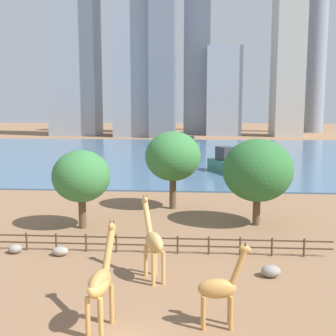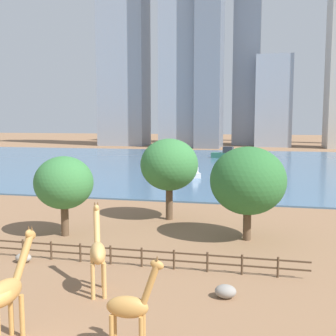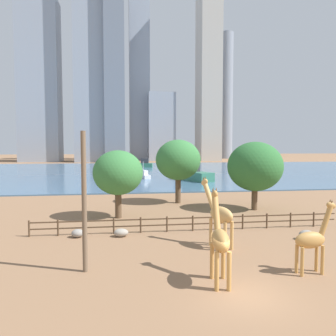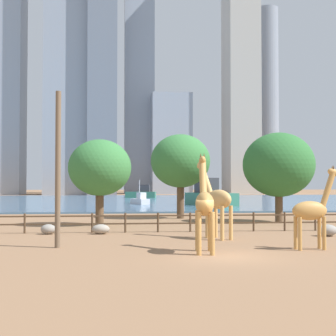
{
  "view_description": "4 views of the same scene",
  "coord_description": "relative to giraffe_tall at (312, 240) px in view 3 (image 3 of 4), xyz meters",
  "views": [
    {
      "loc": [
        3.63,
        -16.58,
        10.18
      ],
      "look_at": [
        0.26,
        31.76,
        3.32
      ],
      "focal_mm": 45.0,
      "sensor_mm": 36.0,
      "label": 1
    },
    {
      "loc": [
        9.96,
        -14.0,
        9.68
      ],
      "look_at": [
        -1.36,
        36.29,
        3.83
      ],
      "focal_mm": 45.0,
      "sensor_mm": 36.0,
      "label": 2
    },
    {
      "loc": [
        -5.67,
        -14.57,
        7.13
      ],
      "look_at": [
        1.16,
        34.52,
        3.8
      ],
      "focal_mm": 35.0,
      "sensor_mm": 36.0,
      "label": 3
    },
    {
      "loc": [
        -4.91,
        -22.48,
        3.22
      ],
      "look_at": [
        0.78,
        33.14,
        4.98
      ],
      "focal_mm": 55.0,
      "sensor_mm": 36.0,
      "label": 4
    }
  ],
  "objects": [
    {
      "name": "ground_plane",
      "position": [
        -4.75,
        77.96,
        -1.93
      ],
      "size": [
        400.0,
        400.0,
        0.0
      ],
      "primitive_type": "plane",
      "color": "#8C6647"
    },
    {
      "name": "harbor_water",
      "position": [
        -4.75,
        74.96,
        -1.83
      ],
      "size": [
        180.0,
        86.0,
        0.2
      ],
      "primitive_type": "cube",
      "color": "#476B8C",
      "rests_on": "ground"
    },
    {
      "name": "giraffe_tall",
      "position": [
        0.0,
        0.0,
        0.0
      ],
      "size": [
        2.54,
        0.85,
        4.17
      ],
      "rotation": [
        0.0,
        0.0,
        0.07
      ],
      "color": "#C18C47",
      "rests_on": "ground"
    },
    {
      "name": "giraffe_companion",
      "position": [
        -5.47,
        -0.49,
        0.37
      ],
      "size": [
        1.11,
        3.49,
        4.81
      ],
      "rotation": [
        0.0,
        0.0,
        1.45
      ],
      "color": "#C18C47",
      "rests_on": "ground"
    },
    {
      "name": "giraffe_young",
      "position": [
        -3.69,
        5.48,
        0.4
      ],
      "size": [
        1.94,
        3.41,
        4.88
      ],
      "rotation": [
        0.0,
        0.0,
        1.98
      ],
      "color": "tan",
      "rests_on": "ground"
    },
    {
      "name": "utility_pole",
      "position": [
        -12.58,
        2.04,
        2.05
      ],
      "size": [
        0.28,
        0.28,
        7.97
      ],
      "primitive_type": "cylinder",
      "color": "brown",
      "rests_on": "ground"
    },
    {
      "name": "boulder_near_fence",
      "position": [
        -13.95,
        9.28,
        -1.61
      ],
      "size": [
        0.97,
        0.86,
        0.64
      ],
      "primitive_type": "ellipsoid",
      "color": "gray",
      "rests_on": "ground"
    },
    {
      "name": "boulder_by_pole",
      "position": [
        3.43,
        6.23,
        -1.57
      ],
      "size": [
        1.18,
        0.97,
        0.73
      ],
      "primitive_type": "ellipsoid",
      "color": "gray",
      "rests_on": "ground"
    },
    {
      "name": "boulder_small",
      "position": [
        -10.59,
        9.02,
        -1.62
      ],
      "size": [
        1.14,
        0.84,
        0.63
      ],
      "primitive_type": "ellipsoid",
      "color": "gray",
      "rests_on": "ground"
    },
    {
      "name": "enclosure_fence",
      "position": [
        -5.16,
        9.96,
        -1.17
      ],
      "size": [
        26.12,
        0.14,
        1.3
      ],
      "color": "#4C3826",
      "rests_on": "ground"
    },
    {
      "name": "tree_left_large",
      "position": [
        -10.88,
        15.88,
        2.55
      ],
      "size": [
        4.91,
        4.91,
        6.72
      ],
      "color": "brown",
      "rests_on": "ground"
    },
    {
      "name": "tree_center_broad",
      "position": [
        -3.57,
        23.51,
        3.44
      ],
      "size": [
        5.6,
        5.6,
        7.93
      ],
      "color": "brown",
      "rests_on": "ground"
    },
    {
      "name": "tree_right_tall",
      "position": [
        4.14,
        17.92,
        2.92
      ],
      "size": [
        6.09,
        6.09,
        7.61
      ],
      "color": "brown",
      "rests_on": "ground"
    },
    {
      "name": "boat_ferry",
      "position": [
        3.77,
        47.92,
        -0.4
      ],
      "size": [
        6.59,
        9.49,
        3.94
      ],
      "rotation": [
        0.0,
        0.0,
        5.13
      ],
      "color": "#337259",
      "rests_on": "harbor_water"
    },
    {
      "name": "boat_sailboat",
      "position": [
        -3.85,
        90.51,
        -0.74
      ],
      "size": [
        7.01,
        3.7,
        2.93
      ],
      "rotation": [
        0.0,
        0.0,
        2.94
      ],
      "color": "#337259",
      "rests_on": "harbor_water"
    },
    {
      "name": "boat_tug",
      "position": [
        -5.92,
        53.38,
        -1.12
      ],
      "size": [
        2.88,
        4.3,
        3.65
      ],
      "rotation": [
        0.0,
        0.0,
        1.96
      ],
      "color": "silver",
      "rests_on": "harbor_water"
    },
    {
      "name": "skyline_tower_needle",
      "position": [
        31.67,
        141.91,
        46.42
      ],
      "size": [
        10.09,
        14.48,
        96.71
      ],
      "primitive_type": "cube",
      "color": "#B7B2A8",
      "rests_on": "ground"
    },
    {
      "name": "skyline_block_central",
      "position": [
        -47.53,
        141.1,
        34.41
      ],
      "size": [
        17.69,
        13.08,
        72.7
      ],
      "primitive_type": "cube",
      "color": "#939EAD",
      "rests_on": "ground"
    },
    {
      "name": "skyline_tower_glass",
      "position": [
        -1.56,
        154.74,
        40.27
      ],
      "size": [
        10.16,
        12.03,
        84.4
      ],
      "primitive_type": "cube",
      "color": "#939EAD",
      "rests_on": "ground"
    },
    {
      "name": "skyline_block_left",
      "position": [
        48.75,
        167.73,
        33.81
      ],
      "size": [
        8.27,
        8.27,
        71.48
      ],
      "primitive_type": "cylinder",
      "color": "gray",
      "rests_on": "ground"
    },
    {
      "name": "skyline_block_right",
      "position": [
        -24.07,
        135.84,
        45.25
      ],
      "size": [
        14.25,
        12.9,
        94.38
      ],
      "primitive_type": "cube",
      "color": "#939EAD",
      "rests_on": "ground"
    },
    {
      "name": "skyline_tower_short",
      "position": [
        8.73,
        145.3,
        14.63
      ],
      "size": [
        13.06,
        11.05,
        33.12
      ],
      "primitive_type": "cube",
      "color": "#939EAD",
      "rests_on": "ground"
    },
    {
      "name": "skyline_block_wide",
      "position": [
        -13.62,
        134.22,
        38.99
      ],
      "size": [
        8.76,
        14.94,
        81.84
      ],
      "primitive_type": "cube",
      "color": "slate",
      "rests_on": "ground"
    }
  ]
}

